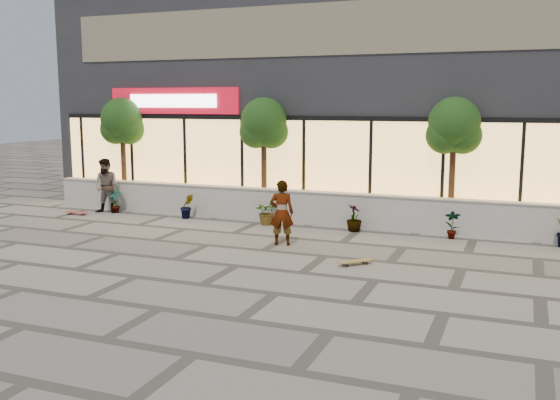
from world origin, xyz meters
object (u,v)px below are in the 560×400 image
at_px(tree_midwest, 264,126).
at_px(skateboard_center, 355,261).
at_px(tree_west, 122,124).
at_px(tree_mideast, 454,129).
at_px(skater_left, 107,186).
at_px(skater_center, 282,213).
at_px(skateboard_left, 76,212).

height_order(tree_midwest, skateboard_center, tree_midwest).
distance_m(tree_west, tree_mideast, 11.50).
xyz_separation_m(tree_mideast, skateboard_center, (-1.58, -4.98, -2.90)).
bearing_deg(tree_west, tree_mideast, 0.00).
xyz_separation_m(tree_mideast, skater_left, (-11.22, -1.40, -2.05)).
relative_size(tree_midwest, skateboard_center, 5.10).
bearing_deg(skater_left, tree_mideast, -1.06).
distance_m(tree_mideast, skateboard_center, 5.97).
distance_m(tree_midwest, skateboard_center, 7.26).
distance_m(skater_center, skater_left, 7.64).
distance_m(tree_midwest, skateboard_left, 6.98).
relative_size(skater_center, skateboard_left, 2.14).
xyz_separation_m(skater_center, skateboard_left, (-8.07, 1.61, -0.79)).
height_order(tree_mideast, skateboard_center, tree_mideast).
bearing_deg(tree_mideast, skater_left, -172.89).
height_order(skater_center, skater_left, skater_left).
relative_size(tree_west, tree_midwest, 1.00).
bearing_deg(tree_mideast, tree_west, 180.00).
height_order(tree_midwest, skateboard_left, tree_midwest).
bearing_deg(tree_west, skateboard_left, -103.59).
height_order(tree_west, tree_mideast, same).
xyz_separation_m(skater_left, skateboard_left, (-0.78, -0.67, -0.85)).
height_order(tree_west, skater_left, tree_west).
bearing_deg(skater_center, skateboard_left, -28.60).
bearing_deg(tree_midwest, skater_left, -164.99).
distance_m(skater_left, skateboard_center, 10.32).
relative_size(tree_west, skater_center, 2.25).
relative_size(skateboard_center, skateboard_left, 0.94).
relative_size(tree_west, skateboard_center, 5.10).
height_order(skater_center, skateboard_left, skater_center).
bearing_deg(skateboard_left, skater_center, -14.61).
relative_size(tree_mideast, skater_left, 2.10).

